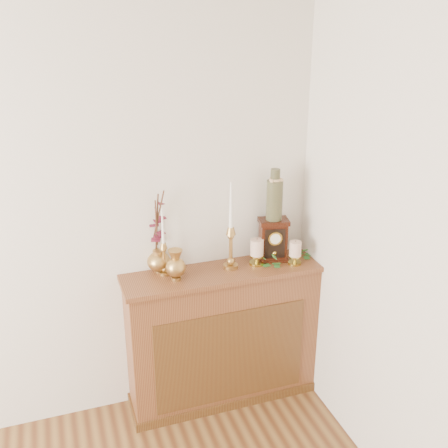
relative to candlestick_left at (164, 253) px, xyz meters
name	(u,v)px	position (x,y,z in m)	size (l,w,h in m)	color
console_shelf	(223,339)	(0.35, -0.06, -0.63)	(1.24, 0.34, 0.93)	brown
candlestick_left	(164,253)	(0.00, 0.00, 0.00)	(0.07, 0.07, 0.42)	tan
candlestick_center	(231,241)	(0.40, -0.05, 0.04)	(0.09, 0.09, 0.55)	tan
bud_vase	(176,265)	(0.05, -0.09, -0.04)	(0.12, 0.12, 0.19)	tan
ginger_jar	(158,233)	(-0.01, 0.08, 0.10)	(0.21, 0.23, 0.52)	tan
pillar_candle_left	(257,251)	(0.57, -0.05, -0.04)	(0.09, 0.09, 0.18)	gold
pillar_candle_right	(295,252)	(0.80, -0.13, -0.05)	(0.08, 0.08, 0.16)	gold
ivy_garland	(289,258)	(0.79, -0.06, -0.12)	(0.37, 0.14, 0.07)	#306E2A
mantel_clock	(273,240)	(0.69, -0.02, 0.00)	(0.20, 0.16, 0.27)	#37150B
ceramic_vase	(275,197)	(0.69, -0.02, 0.28)	(0.10, 0.10, 0.32)	#193228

